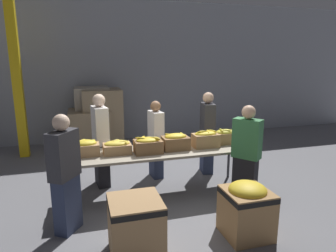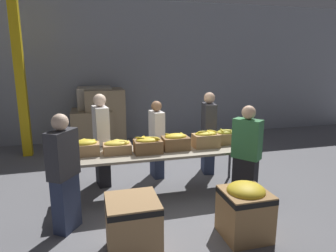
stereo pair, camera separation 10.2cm
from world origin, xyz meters
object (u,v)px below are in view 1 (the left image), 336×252
(volunteer_2, at_px, (65,175))
(pallet_stack_0, at_px, (90,130))
(banana_box_4, at_px, (206,139))
(volunteer_0, at_px, (156,140))
(pallet_stack_2, at_px, (103,119))
(volunteer_3, at_px, (246,155))
(banana_box_3, at_px, (176,141))
(banana_box_5, at_px, (225,136))
(donation_bin_0, at_px, (136,226))
(sorting_table, at_px, (162,153))
(banana_box_0, at_px, (85,148))
(support_pillar, at_px, (17,74))
(pallet_stack_1, at_px, (93,117))
(volunteer_4, at_px, (207,133))
(donation_bin_1, at_px, (246,208))
(banana_box_1, at_px, (117,147))
(volunteer_1, at_px, (101,141))
(banana_box_2, at_px, (148,145))

(volunteer_2, height_order, pallet_stack_0, volunteer_2)
(banana_box_4, height_order, volunteer_0, volunteer_0)
(pallet_stack_2, bearing_deg, volunteer_3, -62.81)
(banana_box_3, xyz_separation_m, banana_box_5, (1.01, 0.12, -0.00))
(banana_box_3, xyz_separation_m, donation_bin_0, (-0.99, -1.54, -0.56))
(sorting_table, height_order, banana_box_0, banana_box_0)
(banana_box_3, relative_size, support_pillar, 0.11)
(banana_box_3, distance_m, pallet_stack_1, 3.71)
(volunteer_4, bearing_deg, donation_bin_1, -0.26)
(banana_box_0, relative_size, donation_bin_0, 0.62)
(banana_box_3, xyz_separation_m, pallet_stack_0, (-1.37, 3.18, -0.44))
(banana_box_1, height_order, donation_bin_0, banana_box_1)
(volunteer_1, distance_m, donation_bin_1, 2.88)
(banana_box_3, bearing_deg, support_pillar, 134.40)
(banana_box_3, height_order, pallet_stack_0, banana_box_3)
(volunteer_4, bearing_deg, donation_bin_0, -29.31)
(support_pillar, bearing_deg, pallet_stack_0, 5.65)
(banana_box_2, bearing_deg, volunteer_1, 133.44)
(pallet_stack_0, distance_m, pallet_stack_1, 0.43)
(banana_box_0, distance_m, volunteer_3, 2.63)
(volunteer_2, bearing_deg, support_pillar, 50.63)
(banana_box_4, relative_size, volunteer_4, 0.27)
(banana_box_4, xyz_separation_m, support_pillar, (-3.52, 3.03, 1.04))
(banana_box_0, xyz_separation_m, volunteer_0, (1.36, 0.74, -0.16))
(volunteer_2, relative_size, pallet_stack_0, 1.47)
(volunteer_2, distance_m, pallet_stack_1, 4.28)
(banana_box_0, height_order, banana_box_5, banana_box_5)
(banana_box_0, bearing_deg, banana_box_4, -2.79)
(volunteer_4, xyz_separation_m, pallet_stack_2, (-1.96, 2.47, -0.06))
(volunteer_3, bearing_deg, volunteer_0, 0.02)
(banana_box_2, distance_m, volunteer_3, 1.62)
(volunteer_2, xyz_separation_m, volunteer_4, (2.74, 1.56, 0.02))
(banana_box_2, relative_size, pallet_stack_2, 0.29)
(banana_box_1, bearing_deg, banana_box_0, 175.40)
(volunteer_1, distance_m, volunteer_2, 1.57)
(banana_box_4, xyz_separation_m, banana_box_5, (0.45, 0.12, -0.01))
(volunteer_4, distance_m, support_pillar, 4.64)
(sorting_table, xyz_separation_m, support_pillar, (-2.71, 3.00, 1.24))
(volunteer_4, relative_size, pallet_stack_2, 1.07)
(donation_bin_0, height_order, pallet_stack_1, pallet_stack_1)
(banana_box_1, distance_m, banana_box_5, 2.01)
(banana_box_3, xyz_separation_m, support_pillar, (-2.96, 3.02, 1.05))
(sorting_table, relative_size, volunteer_1, 1.79)
(support_pillar, bearing_deg, banana_box_3, -45.60)
(sorting_table, xyz_separation_m, banana_box_2, (-0.25, -0.08, 0.18))
(support_pillar, relative_size, pallet_stack_0, 3.55)
(banana_box_2, relative_size, donation_bin_0, 0.63)
(banana_box_2, bearing_deg, pallet_stack_0, 105.01)
(banana_box_3, relative_size, banana_box_4, 1.00)
(banana_box_5, relative_size, pallet_stack_2, 0.26)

